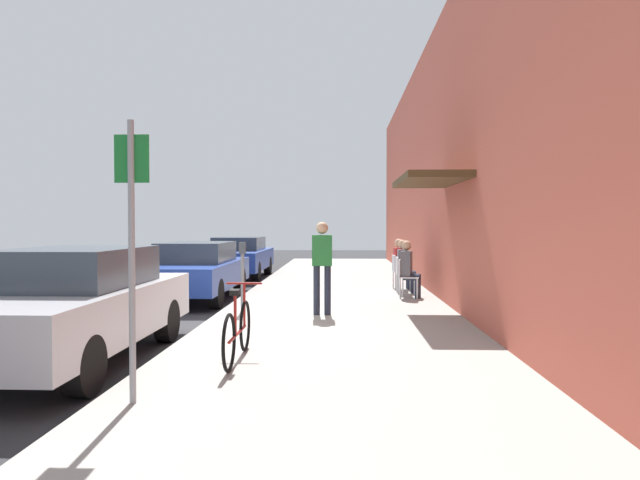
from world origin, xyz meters
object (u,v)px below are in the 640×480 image
object	(u,v)px
bicycle_0	(238,331)
cafe_chair_1	(402,272)
parked_car_2	(239,256)
parked_car_0	(73,304)
parking_meter	(242,271)
pedestrian_standing	(322,260)
seated_patron_0	(409,267)
seated_patron_1	(405,264)
cafe_chair_2	(399,269)
seated_patron_2	(401,262)
street_sign	(132,238)
cafe_chair_0	(406,275)
parked_car_1	(196,270)

from	to	relation	value
bicycle_0	cafe_chair_1	world-z (taller)	bicycle_0
parked_car_2	bicycle_0	bearing A→B (deg)	-79.67
parked_car_0	parking_meter	size ratio (longest dim) A/B	3.33
parked_car_0	pedestrian_standing	bearing A→B (deg)	46.56
seated_patron_0	cafe_chair_1	bearing A→B (deg)	94.18
seated_patron_1	cafe_chair_2	size ratio (longest dim) A/B	1.48
seated_patron_0	seated_patron_2	bearing A→B (deg)	90.02
parked_car_0	seated_patron_2	world-z (taller)	parked_car_0
bicycle_0	cafe_chair_2	size ratio (longest dim) A/B	1.97
parked_car_0	cafe_chair_1	size ratio (longest dim) A/B	5.06
seated_patron_2	pedestrian_standing	world-z (taller)	pedestrian_standing
street_sign	cafe_chair_0	xyz separation A→B (m)	(3.39, 7.70, -1.02)
street_sign	cafe_chair_0	world-z (taller)	street_sign
street_sign	seated_patron_0	world-z (taller)	street_sign
parked_car_0	street_sign	bearing A→B (deg)	-52.18
parked_car_0	pedestrian_standing	distance (m)	4.48
parked_car_1	seated_patron_0	xyz separation A→B (m)	(4.95, -0.32, 0.11)
seated_patron_1	bicycle_0	bearing A→B (deg)	-112.04
parking_meter	street_sign	distance (m)	5.52
seated_patron_0	seated_patron_1	bearing A→B (deg)	90.05
parked_car_1	seated_patron_2	size ratio (longest dim) A/B	3.41
seated_patron_0	parked_car_0	bearing A→B (deg)	-130.72
parked_car_0	pedestrian_standing	world-z (taller)	pedestrian_standing
parked_car_1	cafe_chair_0	size ratio (longest dim) A/B	5.06
cafe_chair_0	cafe_chair_2	size ratio (longest dim) A/B	1.00
parked_car_1	parking_meter	size ratio (longest dim) A/B	3.33
parked_car_2	cafe_chair_0	distance (m)	7.62
parked_car_1	seated_patron_2	world-z (taller)	seated_patron_2
cafe_chair_1	cafe_chair_2	size ratio (longest dim) A/B	1.00
parked_car_2	seated_patron_0	distance (m)	7.67
cafe_chair_0	parked_car_2	bearing A→B (deg)	129.95
street_sign	pedestrian_standing	xyz separation A→B (m)	(1.57, 5.17, -0.52)
bicycle_0	cafe_chair_2	bearing A→B (deg)	70.64
parked_car_2	parking_meter	xyz separation A→B (m)	(1.55, -8.06, 0.17)
cafe_chair_1	parked_car_0	bearing A→B (deg)	-126.59
parked_car_0	cafe_chair_0	world-z (taller)	parked_car_0
street_sign	cafe_chair_1	size ratio (longest dim) A/B	2.99
parked_car_1	cafe_chair_0	world-z (taller)	parked_car_1
parked_car_0	bicycle_0	xyz separation A→B (m)	(2.17, -0.29, -0.27)
bicycle_0	cafe_chair_0	xyz separation A→B (m)	(2.72, 6.05, 0.14)
parked_car_0	pedestrian_standing	size ratio (longest dim) A/B	2.59
parked_car_2	cafe_chair_1	xyz separation A→B (m)	(4.89, -5.02, -0.09)
seated_patron_0	seated_patron_2	xyz separation A→B (m)	(-0.00, 1.71, 0.00)
cafe_chair_2	pedestrian_standing	bearing A→B (deg)	-113.34
parking_meter	seated_patron_2	bearing A→B (deg)	49.09
cafe_chair_2	seated_patron_2	distance (m)	0.20
parked_car_0	street_sign	size ratio (longest dim) A/B	1.69
parked_car_1	street_sign	distance (m)	8.20
pedestrian_standing	cafe_chair_2	bearing A→B (deg)	66.66
parked_car_1	cafe_chair_1	xyz separation A→B (m)	(4.89, 0.51, -0.08)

